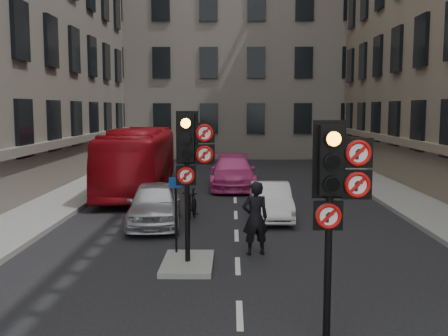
{
  "coord_description": "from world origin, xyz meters",
  "views": [
    {
      "loc": [
        -0.15,
        -7.19,
        3.77
      ],
      "look_at": [
        -0.3,
        2.95,
        2.6
      ],
      "focal_mm": 42.0,
      "sensor_mm": 36.0,
      "label": 1
    }
  ],
  "objects_px": {
    "signal_far": "(190,154)",
    "motorcyclist": "(255,218)",
    "signal_near": "(335,184)",
    "info_sign": "(176,204)",
    "car_white": "(271,201)",
    "bus_red": "(139,160)",
    "motorcycle": "(192,205)",
    "car_silver": "(155,204)",
    "car_pink": "(233,172)"
  },
  "relations": [
    {
      "from": "motorcyclist",
      "to": "signal_far",
      "type": "bearing_deg",
      "value": 18.33
    },
    {
      "from": "signal_near",
      "to": "motorcyclist",
      "type": "height_order",
      "value": "signal_near"
    },
    {
      "from": "bus_red",
      "to": "motorcycle",
      "type": "xyz_separation_m",
      "value": [
        2.83,
        -6.16,
        -0.9
      ]
    },
    {
      "from": "info_sign",
      "to": "motorcycle",
      "type": "bearing_deg",
      "value": 94.42
    },
    {
      "from": "signal_near",
      "to": "info_sign",
      "type": "bearing_deg",
      "value": 122.64
    },
    {
      "from": "signal_far",
      "to": "motorcycle",
      "type": "distance_m",
      "value": 5.54
    },
    {
      "from": "car_white",
      "to": "motorcycle",
      "type": "distance_m",
      "value": 2.7
    },
    {
      "from": "signal_near",
      "to": "bus_red",
      "type": "bearing_deg",
      "value": 110.84
    },
    {
      "from": "signal_near",
      "to": "signal_far",
      "type": "relative_size",
      "value": 1.0
    },
    {
      "from": "car_white",
      "to": "motorcyclist",
      "type": "height_order",
      "value": "motorcyclist"
    },
    {
      "from": "car_pink",
      "to": "signal_near",
      "type": "bearing_deg",
      "value": -85.54
    },
    {
      "from": "bus_red",
      "to": "car_silver",
      "type": "bearing_deg",
      "value": -78.65
    },
    {
      "from": "car_white",
      "to": "bus_red",
      "type": "relative_size",
      "value": 0.36
    },
    {
      "from": "signal_far",
      "to": "bus_red",
      "type": "distance_m",
      "value": 11.75
    },
    {
      "from": "car_white",
      "to": "motorcyclist",
      "type": "xyz_separation_m",
      "value": [
        -0.73,
        -4.45,
        0.35
      ]
    },
    {
      "from": "signal_far",
      "to": "motorcyclist",
      "type": "bearing_deg",
      "value": 32.67
    },
    {
      "from": "motorcycle",
      "to": "motorcyclist",
      "type": "xyz_separation_m",
      "value": [
        1.95,
        -4.07,
        0.42
      ]
    },
    {
      "from": "bus_red",
      "to": "info_sign",
      "type": "bearing_deg",
      "value": -77.73
    },
    {
      "from": "signal_far",
      "to": "car_silver",
      "type": "xyz_separation_m",
      "value": [
        -1.51,
        4.37,
        -2.01
      ]
    },
    {
      "from": "car_silver",
      "to": "bus_red",
      "type": "bearing_deg",
      "value": 99.14
    },
    {
      "from": "signal_far",
      "to": "car_pink",
      "type": "height_order",
      "value": "signal_far"
    },
    {
      "from": "car_white",
      "to": "motorcycle",
      "type": "height_order",
      "value": "car_white"
    },
    {
      "from": "signal_far",
      "to": "car_pink",
      "type": "relative_size",
      "value": 0.7
    },
    {
      "from": "car_white",
      "to": "info_sign",
      "type": "height_order",
      "value": "info_sign"
    },
    {
      "from": "motorcycle",
      "to": "motorcyclist",
      "type": "relative_size",
      "value": 0.92
    },
    {
      "from": "bus_red",
      "to": "motorcyclist",
      "type": "height_order",
      "value": "bus_red"
    },
    {
      "from": "car_silver",
      "to": "car_pink",
      "type": "distance_m",
      "value": 8.34
    },
    {
      "from": "car_silver",
      "to": "signal_far",
      "type": "bearing_deg",
      "value": -75.66
    },
    {
      "from": "signal_near",
      "to": "car_pink",
      "type": "height_order",
      "value": "signal_near"
    },
    {
      "from": "car_pink",
      "to": "bus_red",
      "type": "distance_m",
      "value": 4.4
    },
    {
      "from": "car_pink",
      "to": "motorcyclist",
      "type": "xyz_separation_m",
      "value": [
        0.56,
        -11.31,
        0.21
      ]
    },
    {
      "from": "car_silver",
      "to": "bus_red",
      "type": "distance_m",
      "value": 7.11
    },
    {
      "from": "motorcycle",
      "to": "info_sign",
      "type": "relative_size",
      "value": 0.92
    },
    {
      "from": "car_white",
      "to": "bus_red",
      "type": "height_order",
      "value": "bus_red"
    },
    {
      "from": "signal_far",
      "to": "car_white",
      "type": "relative_size",
      "value": 0.97
    },
    {
      "from": "car_white",
      "to": "motorcycle",
      "type": "xyz_separation_m",
      "value": [
        -2.68,
        -0.38,
        -0.08
      ]
    },
    {
      "from": "signal_near",
      "to": "info_sign",
      "type": "distance_m",
      "value": 5.76
    },
    {
      "from": "signal_far",
      "to": "car_pink",
      "type": "bearing_deg",
      "value": 85.3
    },
    {
      "from": "signal_near",
      "to": "car_white",
      "type": "relative_size",
      "value": 0.97
    },
    {
      "from": "signal_near",
      "to": "car_silver",
      "type": "xyz_separation_m",
      "value": [
        -4.11,
        8.37,
        -1.89
      ]
    },
    {
      "from": "signal_near",
      "to": "signal_far",
      "type": "height_order",
      "value": "signal_far"
    },
    {
      "from": "bus_red",
      "to": "info_sign",
      "type": "distance_m",
      "value": 10.85
    },
    {
      "from": "signal_far",
      "to": "info_sign",
      "type": "relative_size",
      "value": 1.86
    },
    {
      "from": "info_sign",
      "to": "motorcyclist",
      "type": "bearing_deg",
      "value": 12.81
    },
    {
      "from": "signal_near",
      "to": "bus_red",
      "type": "distance_m",
      "value": 16.34
    },
    {
      "from": "car_pink",
      "to": "bus_red",
      "type": "relative_size",
      "value": 0.5
    },
    {
      "from": "car_silver",
      "to": "car_white",
      "type": "xyz_separation_m",
      "value": [
        3.81,
        1.09,
        -0.09
      ]
    },
    {
      "from": "signal_far",
      "to": "motorcyclist",
      "type": "distance_m",
      "value": 2.56
    },
    {
      "from": "car_white",
      "to": "signal_far",
      "type": "bearing_deg",
      "value": -113.26
    },
    {
      "from": "bus_red",
      "to": "motorcyclist",
      "type": "bearing_deg",
      "value": -67.48
    }
  ]
}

